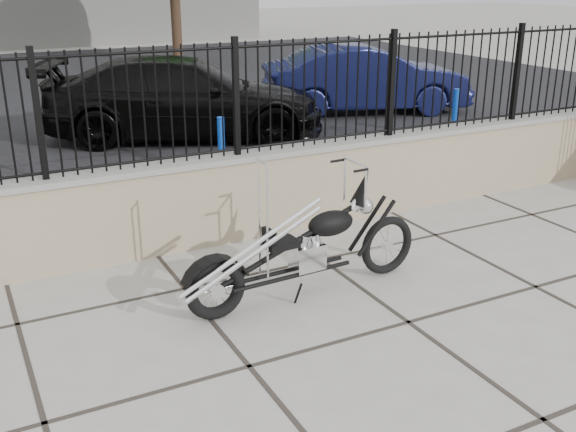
{
  "coord_description": "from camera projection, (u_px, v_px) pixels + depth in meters",
  "views": [
    {
      "loc": [
        -1.76,
        -4.08,
        2.86
      ],
      "look_at": [
        0.93,
        1.17,
        0.69
      ],
      "focal_mm": 42.0,
      "sensor_mm": 36.0,
      "label": 1
    }
  ],
  "objects": [
    {
      "name": "ground_plane",
      "position": [
        249.0,
        367.0,
        5.14
      ],
      "size": [
        90.0,
        90.0,
        0.0
      ],
      "primitive_type": "plane",
      "color": "#99968E",
      "rests_on": "ground"
    },
    {
      "name": "parking_lot",
      "position": [
        29.0,
        100.0,
        15.58
      ],
      "size": [
        30.0,
        30.0,
        0.0
      ],
      "primitive_type": "plane",
      "color": "black",
      "rests_on": "ground"
    },
    {
      "name": "retaining_wall",
      "position": [
        151.0,
        210.0,
        7.07
      ],
      "size": [
        14.0,
        0.36,
        0.96
      ],
      "primitive_type": "cube",
      "color": "gray",
      "rests_on": "ground_plane"
    },
    {
      "name": "iron_fence",
      "position": [
        144.0,
        108.0,
        6.69
      ],
      "size": [
        14.0,
        0.08,
        1.2
      ],
      "primitive_type": "cube",
      "color": "black",
      "rests_on": "retaining_wall"
    },
    {
      "name": "chopper_motorcycle",
      "position": [
        303.0,
        226.0,
        6.03
      ],
      "size": [
        2.32,
        0.52,
        1.38
      ],
      "primitive_type": null,
      "rotation": [
        0.0,
        0.0,
        0.05
      ],
      "color": "black",
      "rests_on": "ground_plane"
    },
    {
      "name": "car_black",
      "position": [
        184.0,
        98.0,
        11.92
      ],
      "size": [
        5.3,
        3.68,
        1.42
      ],
      "primitive_type": "imported",
      "rotation": [
        0.0,
        0.0,
        1.19
      ],
      "color": "black",
      "rests_on": "parking_lot"
    },
    {
      "name": "car_blue",
      "position": [
        366.0,
        79.0,
        14.06
      ],
      "size": [
        4.49,
        2.68,
        1.4
      ],
      "primitive_type": "imported",
      "rotation": [
        0.0,
        0.0,
        1.27
      ],
      "color": "#0F1337",
      "rests_on": "parking_lot"
    },
    {
      "name": "bollard_b",
      "position": [
        221.0,
        147.0,
        9.78
      ],
      "size": [
        0.12,
        0.12,
        0.87
      ],
      "primitive_type": "cylinder",
      "rotation": [
        0.0,
        0.0,
        0.16
      ],
      "color": "#0A52A4",
      "rests_on": "ground_plane"
    },
    {
      "name": "bollard_c",
      "position": [
        455.0,
        114.0,
        11.96
      ],
      "size": [
        0.12,
        0.12,
        0.88
      ],
      "primitive_type": "cylinder",
      "rotation": [
        0.0,
        0.0,
        0.11
      ],
      "color": "blue",
      "rests_on": "ground_plane"
    }
  ]
}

